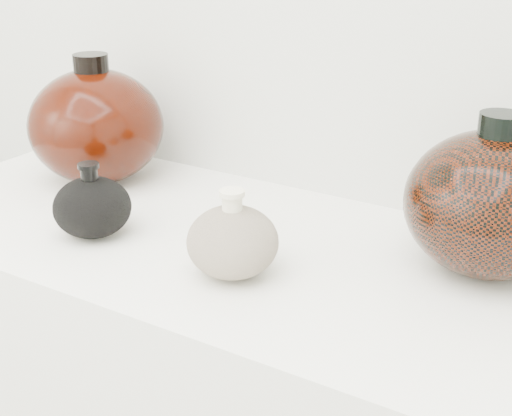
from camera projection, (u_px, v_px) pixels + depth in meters
The scene contains 4 objects.
black_gourd_vase at pixel (92, 207), 1.09m from camera, with size 0.15×0.15×0.12m.
cream_gourd_vase at pixel (233, 241), 0.97m from camera, with size 0.13×0.13×0.12m.
left_round_pot at pixel (96, 125), 1.30m from camera, with size 0.26×0.26×0.23m.
right_round_pot at pixel (491, 203), 0.96m from camera, with size 0.28×0.28×0.23m.
Camera 1 is at (0.54, 0.13, 1.37)m, focal length 50.00 mm.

